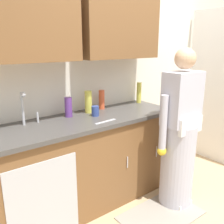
{
  "coord_description": "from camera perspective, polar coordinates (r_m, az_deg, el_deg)",
  "views": [
    {
      "loc": [
        -1.77,
        -1.33,
        1.65
      ],
      "look_at": [
        -0.34,
        0.55,
        1.0
      ],
      "focal_mm": 39.85,
      "sensor_mm": 36.0,
      "label": 1
    }
  ],
  "objects": [
    {
      "name": "counter_cabinet",
      "position": [
        2.66,
        -5.73,
        -11.59
      ],
      "size": [
        1.9,
        0.62,
        0.9
      ],
      "color": "brown",
      "rests_on": "ground"
    },
    {
      "name": "bottle_water_tall",
      "position": [
        2.52,
        -9.97,
        1.11
      ],
      "size": [
        0.07,
        0.07,
        0.2
      ],
      "primitive_type": "cylinder",
      "color": "#66388C",
      "rests_on": "countertop"
    },
    {
      "name": "floor_mat",
      "position": [
        2.72,
        11.18,
        -22.18
      ],
      "size": [
        0.8,
        0.5,
        0.01
      ],
      "primitive_type": "cube",
      "color": "gray",
      "rests_on": "ground"
    },
    {
      "name": "ground_plane",
      "position": [
        2.76,
        13.59,
        -21.79
      ],
      "size": [
        9.0,
        9.0,
        0.0
      ],
      "primitive_type": "plane",
      "color": "tan"
    },
    {
      "name": "sink",
      "position": [
        2.28,
        -17.4,
        -3.94
      ],
      "size": [
        0.5,
        0.36,
        0.35
      ],
      "color": "#B7BABF",
      "rests_on": "counter_cabinet"
    },
    {
      "name": "bottle_soap",
      "position": [
        2.79,
        -2.38,
        2.85
      ],
      "size": [
        0.06,
        0.06,
        0.21
      ],
      "primitive_type": "cylinder",
      "color": "#E05933",
      "rests_on": "countertop"
    },
    {
      "name": "person_at_sink",
      "position": [
        2.62,
        15.11,
        -6.67
      ],
      "size": [
        0.55,
        0.34,
        1.62
      ],
      "color": "white",
      "rests_on": "ground"
    },
    {
      "name": "kitchen_wall_with_uppers",
      "position": [
        2.85,
        -2.23,
        11.83
      ],
      "size": [
        4.8,
        0.44,
        2.7
      ],
      "color": "silver",
      "rests_on": "ground"
    },
    {
      "name": "bottle_cleaner_spray",
      "position": [
        3.1,
        6.21,
        4.42
      ],
      "size": [
        0.06,
        0.06,
        0.25
      ],
      "primitive_type": "cylinder",
      "color": "#D8D14C",
      "rests_on": "countertop"
    },
    {
      "name": "countertop",
      "position": [
        2.48,
        -5.98,
        -1.83
      ],
      "size": [
        1.96,
        0.66,
        0.04
      ],
      "primitive_type": "cube",
      "color": "#474442",
      "rests_on": "counter_cabinet"
    },
    {
      "name": "cup_by_sink",
      "position": [
        2.53,
        -3.86,
        0.22
      ],
      "size": [
        0.08,
        0.08,
        0.1
      ],
      "primitive_type": "cylinder",
      "color": "#33478C",
      "rests_on": "countertop"
    },
    {
      "name": "bottle_dish_liquid",
      "position": [
        2.64,
        -5.45,
        2.32
      ],
      "size": [
        0.08,
        0.08,
        0.23
      ],
      "primitive_type": "cylinder",
      "color": "#D8D14C",
      "rests_on": "countertop"
    },
    {
      "name": "knife_on_counter",
      "position": [
        2.34,
        -1.51,
        -2.2
      ],
      "size": [
        0.24,
        0.04,
        0.01
      ],
      "primitive_type": "cube",
      "rotation": [
        0.0,
        0.0,
        0.08
      ],
      "color": "silver",
      "rests_on": "countertop"
    },
    {
      "name": "closet_door_panel",
      "position": [
        3.71,
        24.21,
        4.7
      ],
      "size": [
        0.04,
        1.1,
        2.1
      ],
      "primitive_type": "cube",
      "rotation": [
        0.0,
        0.0,
        1.57
      ],
      "color": "silver",
      "rests_on": "ground"
    }
  ]
}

